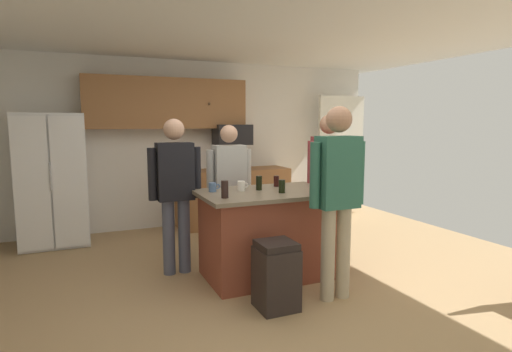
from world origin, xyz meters
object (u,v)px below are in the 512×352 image
object	(u,v)px
person_host_foreground	(229,182)
glass_dark_ale	(225,189)
glass_stout_tall	(282,186)
mug_blue_stoneware	(241,186)
glass_pilsner	(276,181)
mug_ceramic_white	(213,187)
trash_bin	(276,276)
person_guest_left	(337,189)
person_guest_right	(175,186)
tumbler_amber	(259,183)
kitchen_island	(267,233)
microwave_over_range	(232,135)
person_guest_by_door	(328,175)
refrigerator	(53,180)

from	to	relation	value
person_host_foreground	glass_dark_ale	xyz separation A→B (m)	(-0.40, -1.01, 0.08)
glass_stout_tall	mug_blue_stoneware	world-z (taller)	glass_stout_tall
glass_pilsner	glass_dark_ale	distance (m)	0.88
mug_ceramic_white	trash_bin	bearing A→B (deg)	-73.39
person_guest_left	person_host_foreground	bearing A→B (deg)	-7.20
glass_pilsner	person_guest_right	bearing A→B (deg)	168.28
person_guest_right	trash_bin	distance (m)	1.52
tumbler_amber	glass_pilsner	bearing A→B (deg)	27.67
glass_stout_tall	kitchen_island	bearing A→B (deg)	120.29
person_host_foreground	glass_stout_tall	bearing A→B (deg)	3.73
microwave_over_range	person_guest_left	world-z (taller)	person_guest_left
person_guest_by_door	glass_dark_ale	bearing A→B (deg)	0.43
glass_dark_ale	tumbler_amber	xyz separation A→B (m)	(0.49, 0.30, -0.01)
person_guest_by_door	tumbler_amber	world-z (taller)	person_guest_by_door
microwave_over_range	person_guest_by_door	world-z (taller)	person_guest_by_door
microwave_over_range	glass_stout_tall	bearing A→B (deg)	-98.36
kitchen_island	person_guest_by_door	xyz separation A→B (m)	(0.97, 0.34, 0.54)
glass_stout_tall	trash_bin	distance (m)	0.97
glass_pilsner	person_host_foreground	bearing A→B (deg)	122.56
person_guest_right	glass_stout_tall	xyz separation A→B (m)	(0.96, -0.63, 0.02)
glass_pilsner	trash_bin	size ratio (longest dim) A/B	0.20
person_guest_by_door	mug_ceramic_white	xyz separation A→B (m)	(-1.51, -0.14, -0.03)
tumbler_amber	trash_bin	size ratio (longest dim) A/B	0.25
microwave_over_range	mug_blue_stoneware	size ratio (longest dim) A/B	4.58
kitchen_island	person_guest_by_door	world-z (taller)	person_guest_by_door
person_guest_right	glass_dark_ale	distance (m)	0.75
refrigerator	mug_ceramic_white	distance (m)	2.57
glass_dark_ale	person_host_foreground	bearing A→B (deg)	68.19
person_guest_right	tumbler_amber	size ratio (longest dim) A/B	10.99
person_guest_left	glass_dark_ale	bearing A→B (deg)	32.99
glass_dark_ale	kitchen_island	bearing A→B (deg)	20.30
microwave_over_range	person_host_foreground	world-z (taller)	person_host_foreground
trash_bin	glass_dark_ale	bearing A→B (deg)	117.37
person_guest_left	mug_ceramic_white	bearing A→B (deg)	18.31
mug_blue_stoneware	trash_bin	xyz separation A→B (m)	(-0.01, -0.87, -0.68)
glass_dark_ale	mug_blue_stoneware	world-z (taller)	glass_dark_ale
tumbler_amber	glass_dark_ale	bearing A→B (deg)	-148.54
person_guest_by_door	mug_blue_stoneware	size ratio (longest dim) A/B	14.19
microwave_over_range	person_guest_left	xyz separation A→B (m)	(-0.11, -3.09, -0.41)
kitchen_island	person_guest_right	distance (m)	1.11
person_host_foreground	mug_blue_stoneware	xyz separation A→B (m)	(-0.11, -0.68, 0.05)
kitchen_island	trash_bin	size ratio (longest dim) A/B	2.34
mug_ceramic_white	refrigerator	bearing A→B (deg)	128.73
person_guest_right	mug_ceramic_white	world-z (taller)	person_guest_right
person_host_foreground	mug_blue_stoneware	distance (m)	0.69
microwave_over_range	kitchen_island	bearing A→B (deg)	-101.12
glass_stout_tall	mug_ceramic_white	world-z (taller)	glass_stout_tall
microwave_over_range	trash_bin	xyz separation A→B (m)	(-0.71, -3.06, -1.15)
glass_stout_tall	glass_pilsner	world-z (taller)	glass_stout_tall
trash_bin	tumbler_amber	bearing A→B (deg)	76.36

